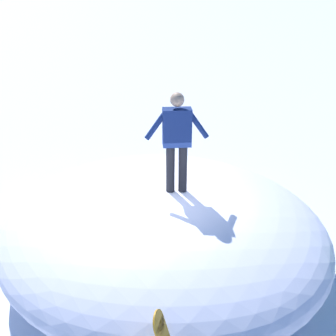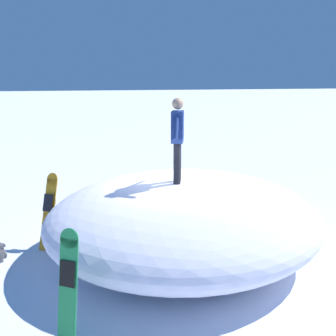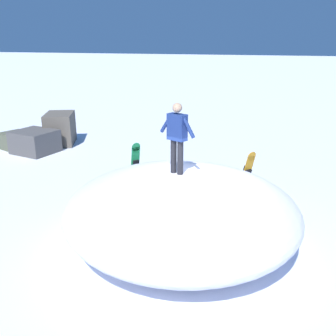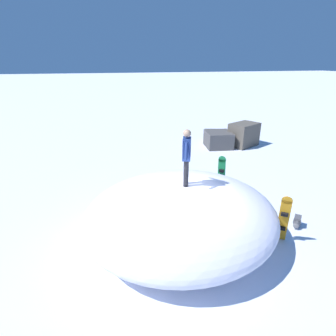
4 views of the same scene
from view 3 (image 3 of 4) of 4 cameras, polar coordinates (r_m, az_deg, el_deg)
ground at (r=9.29m, az=4.35°, el=-10.90°), size 240.00×240.00×0.00m
snow_mound at (r=8.96m, az=1.95°, el=-6.18°), size 7.65×7.54×1.62m
snowboarder_standing at (r=8.62m, az=1.37°, el=5.12°), size 0.45×0.96×1.64m
snowboard_primary_upright at (r=11.80m, az=-4.95°, el=0.18°), size 0.38×0.38×1.64m
snowboard_secondary_upright at (r=11.18m, az=11.62°, el=-1.24°), size 0.51×0.53×1.63m
backpack_near at (r=12.43m, az=9.60°, el=-2.20°), size 0.51×0.51×0.40m
rock_outcrop at (r=17.79m, az=-18.01°, el=4.72°), size 3.55×3.01×1.42m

